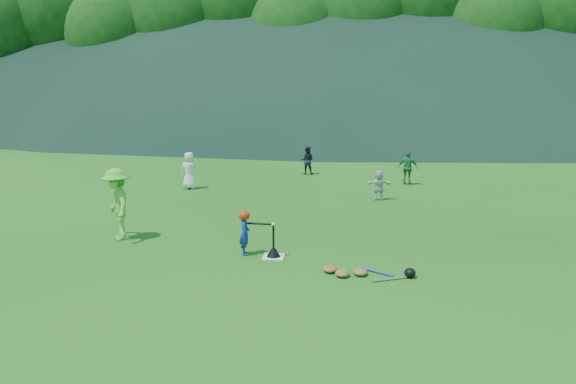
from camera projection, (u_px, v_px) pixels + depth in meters
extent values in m
plane|color=#184F12|center=(274.00, 257.00, 12.03)|extent=(120.00, 120.00, 0.00)
cube|color=silver|center=(274.00, 257.00, 12.03)|extent=(0.45, 0.45, 0.02)
sphere|color=white|center=(273.00, 224.00, 11.88)|extent=(0.08, 0.08, 0.08)
imported|color=navy|center=(245.00, 233.00, 12.12)|extent=(0.29, 0.39, 0.95)
imported|color=#57C138|center=(117.00, 204.00, 13.17)|extent=(1.13, 1.27, 1.70)
imported|color=silver|center=(189.00, 171.00, 18.94)|extent=(0.62, 0.41, 1.26)
imported|color=black|center=(307.00, 160.00, 21.69)|extent=(0.54, 0.43, 1.09)
imported|color=#22743E|center=(408.00, 168.00, 19.65)|extent=(0.75, 0.42, 1.20)
imported|color=silver|center=(379.00, 185.00, 17.31)|extent=(0.90, 0.36, 0.95)
cone|color=black|center=(274.00, 252.00, 12.01)|extent=(0.30, 0.30, 0.18)
cylinder|color=black|center=(273.00, 237.00, 11.94)|extent=(0.04, 0.04, 0.50)
ellipsoid|color=red|center=(244.00, 216.00, 12.04)|extent=(0.24, 0.26, 0.22)
cylinder|color=black|center=(258.00, 224.00, 12.05)|extent=(0.62, 0.14, 0.07)
ellipsoid|color=olive|center=(342.00, 273.00, 10.90)|extent=(0.28, 0.34, 0.13)
ellipsoid|color=olive|center=(360.00, 272.00, 10.97)|extent=(0.28, 0.34, 0.13)
ellipsoid|color=olive|center=(330.00, 269.00, 11.14)|extent=(0.28, 0.34, 0.13)
cylinder|color=silver|center=(389.00, 279.00, 10.70)|extent=(0.68, 0.35, 0.06)
cylinder|color=#263FA5|center=(378.00, 272.00, 11.06)|extent=(0.61, 0.40, 0.05)
ellipsoid|color=black|center=(410.00, 273.00, 10.83)|extent=(0.22, 0.24, 0.19)
cube|color=gray|center=(333.00, 120.00, 39.07)|extent=(70.00, 0.03, 1.20)
cube|color=yellow|center=(333.00, 111.00, 38.94)|extent=(70.00, 0.08, 0.08)
cylinder|color=gray|center=(333.00, 120.00, 39.07)|extent=(0.07, 0.07, 1.30)
cylinder|color=#382314|center=(15.00, 96.00, 47.44)|extent=(0.56, 0.56, 3.74)
ellipsoid|color=#164711|center=(7.00, 23.00, 46.19)|extent=(8.13, 8.13, 9.35)
cylinder|color=#382314|center=(77.00, 92.00, 48.25)|extent=(0.56, 0.56, 4.34)
ellipsoid|color=#164711|center=(70.00, 9.00, 46.81)|extent=(9.42, 9.42, 10.84)
cylinder|color=#382314|center=(116.00, 101.00, 44.88)|extent=(0.56, 0.56, 3.18)
ellipsoid|color=#164711|center=(112.00, 36.00, 43.82)|extent=(6.92, 6.92, 7.95)
cylinder|color=#382314|center=(179.00, 97.00, 45.69)|extent=(0.56, 0.56, 3.78)
ellipsoid|color=#164711|center=(176.00, 20.00, 44.43)|extent=(8.21, 8.21, 9.44)
cylinder|color=#382314|center=(241.00, 93.00, 46.50)|extent=(0.56, 0.56, 4.38)
ellipsoid|color=#164711|center=(239.00, 5.00, 45.04)|extent=(9.50, 9.50, 10.92)
cylinder|color=#382314|center=(294.00, 102.00, 43.13)|extent=(0.56, 0.56, 3.22)
ellipsoid|color=#164711|center=(294.00, 33.00, 42.06)|extent=(6.99, 6.99, 8.04)
cylinder|color=#382314|center=(357.00, 98.00, 43.94)|extent=(0.56, 0.56, 3.81)
ellipsoid|color=#164711|center=(359.00, 17.00, 42.67)|extent=(8.28, 8.28, 9.53)
cylinder|color=#382314|center=(418.00, 93.00, 44.75)|extent=(0.56, 0.56, 4.41)
ellipsoid|color=#164711|center=(422.00, 2.00, 43.28)|extent=(9.58, 9.58, 11.01)
cylinder|color=#382314|center=(488.00, 103.00, 41.38)|extent=(0.56, 0.56, 3.25)
ellipsoid|color=#164711|center=(493.00, 31.00, 40.30)|extent=(7.07, 7.07, 8.13)
cylinder|color=#382314|center=(550.00, 99.00, 42.19)|extent=(0.56, 0.56, 3.85)
ellipsoid|color=#164711|center=(558.00, 14.00, 40.91)|extent=(8.36, 8.36, 9.61)
cone|color=black|center=(65.00, 33.00, 89.12)|extent=(80.00, 80.00, 20.00)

